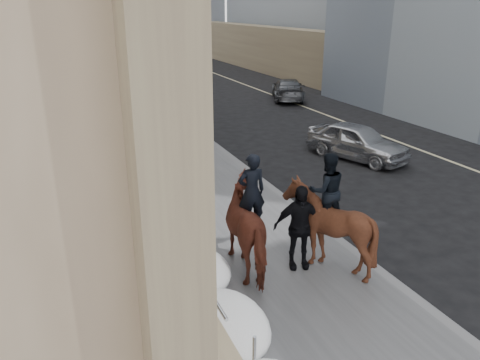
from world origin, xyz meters
name	(u,v)px	position (x,y,z in m)	size (l,w,h in m)	color
ground	(297,326)	(0.00, 0.00, 0.00)	(140.00, 140.00, 0.00)	black
sidewalk	(167,167)	(0.00, 10.00, 0.06)	(5.00, 80.00, 0.12)	#4E4E51
curb	(232,159)	(2.62, 10.00, 0.06)	(0.24, 80.00, 0.12)	slate
lane_line	(392,140)	(10.50, 10.00, 0.01)	(0.15, 70.00, 0.01)	#BFB78C
streetlight_mid	(201,34)	(2.74, 14.00, 4.58)	(1.71, 0.24, 8.00)	#2D2D30
streetlight_far	(124,21)	(2.74, 34.00, 4.58)	(1.71, 0.24, 8.00)	#2D2D30
traffic_signal	(148,38)	(2.07, 22.00, 4.00)	(4.10, 0.22, 6.00)	#2D2D30
snow_bank	(138,177)	(-1.42, 8.11, 0.47)	(1.70, 18.10, 0.76)	white
mounted_horse_left	(253,225)	(0.01, 2.10, 1.19)	(1.19, 2.44, 2.67)	#562619
mounted_horse_right	(328,222)	(1.56, 1.52, 1.24)	(1.93, 2.09, 2.67)	#3D1E11
pedestrian	(299,227)	(0.98, 1.76, 1.11)	(1.16, 0.48, 1.97)	black
car_silver	(357,141)	(7.28, 8.32, 0.71)	(1.68, 4.17, 1.42)	#B5B7BD
car_grey	(288,89)	(10.65, 20.52, 0.68)	(1.90, 4.68, 1.36)	#53555A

